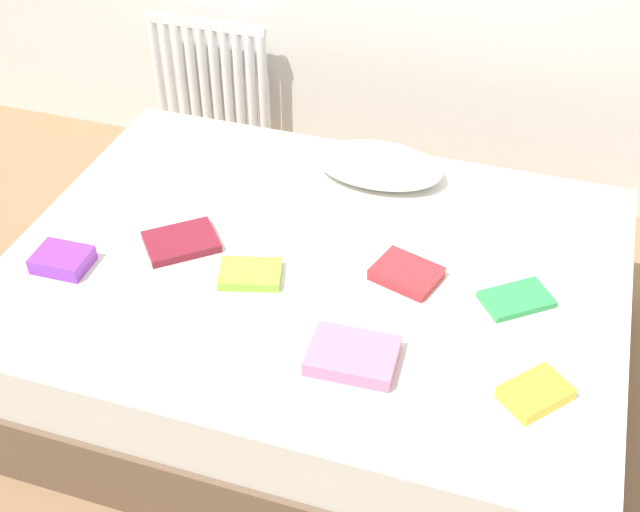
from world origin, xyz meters
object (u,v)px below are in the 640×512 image
object	(u,v)px
bed	(316,317)
textbook_maroon	(181,242)
pillow	(379,165)
textbook_yellow	(536,393)
textbook_purple	(62,260)
radiator	(210,80)
textbook_red	(406,273)
textbook_lime	(250,274)
textbook_green	(516,299)
textbook_pink	(353,356)

from	to	relation	value
bed	textbook_maroon	bearing A→B (deg)	-172.34
bed	pillow	bearing A→B (deg)	82.34
pillow	textbook_yellow	world-z (taller)	pillow
textbook_maroon	textbook_purple	bearing A→B (deg)	174.52
radiator	textbook_yellow	xyz separation A→B (m)	(1.65, -1.57, 0.11)
textbook_maroon	textbook_red	distance (m)	0.75
pillow	textbook_maroon	size ratio (longest dim) A/B	2.05
radiator	bed	bearing A→B (deg)	-52.93
bed	textbook_lime	size ratio (longest dim) A/B	10.39
textbook_red	pillow	bearing A→B (deg)	130.57
textbook_lime	textbook_maroon	bearing A→B (deg)	147.69
textbook_green	textbook_yellow	distance (m)	0.38
textbook_purple	textbook_maroon	bearing A→B (deg)	32.50
pillow	textbook_purple	size ratio (longest dim) A/B	2.75
bed	textbook_green	distance (m)	0.70
bed	textbook_purple	world-z (taller)	textbook_purple
textbook_green	textbook_lime	size ratio (longest dim) A/B	1.07
radiator	textbook_pink	distance (m)	1.96
radiator	textbook_maroon	world-z (taller)	radiator
bed	textbook_red	distance (m)	0.40
textbook_lime	textbook_yellow	distance (m)	0.94
textbook_red	textbook_green	size ratio (longest dim) A/B	0.95
textbook_pink	textbook_green	size ratio (longest dim) A/B	1.19
radiator	textbook_maroon	distance (m)	1.35
textbook_green	textbook_purple	xyz separation A→B (m)	(-1.40, -0.28, 0.01)
pillow	textbook_red	bearing A→B (deg)	-66.57
pillow	textbook_lime	distance (m)	0.72
textbook_yellow	textbook_purple	bearing A→B (deg)	127.11
radiator	textbook_purple	xyz separation A→B (m)	(0.15, -1.47, 0.12)
radiator	textbook_green	world-z (taller)	radiator
bed	textbook_lime	world-z (taller)	textbook_lime
textbook_green	textbook_purple	world-z (taller)	textbook_purple
bed	textbook_red	bearing A→B (deg)	1.00
bed	radiator	distance (m)	1.51
pillow	textbook_yellow	xyz separation A→B (m)	(0.67, -0.90, -0.03)
pillow	textbook_red	distance (m)	0.57
textbook_green	textbook_red	bearing A→B (deg)	142.08
textbook_red	textbook_lime	size ratio (longest dim) A/B	1.02
radiator	textbook_yellow	size ratio (longest dim) A/B	3.28
bed	textbook_maroon	xyz separation A→B (m)	(-0.45, -0.06, 0.27)
radiator	textbook_yellow	distance (m)	2.28
textbook_lime	textbook_purple	size ratio (longest dim) A/B	1.12
bed	textbook_yellow	distance (m)	0.87
pillow	textbook_maroon	world-z (taller)	pillow
textbook_lime	textbook_yellow	world-z (taller)	textbook_yellow
textbook_purple	textbook_red	bearing A→B (deg)	13.04
textbook_pink	textbook_purple	size ratio (longest dim) A/B	1.44
bed	textbook_green	size ratio (longest dim) A/B	9.67
textbook_green	textbook_maroon	bearing A→B (deg)	145.76
pillow	textbook_green	distance (m)	0.78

